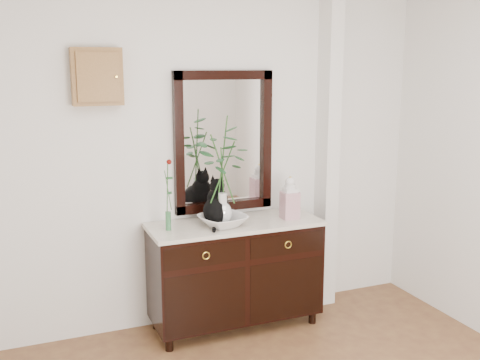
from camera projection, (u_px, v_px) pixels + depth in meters
name	position (u px, v px, depth m)	size (l,w,h in m)	color
wall_back	(211.00, 154.00, 4.38)	(3.60, 0.04, 2.70)	silver
pilaster	(328.00, 148.00, 4.67)	(0.12, 0.20, 2.70)	silver
sideboard	(235.00, 269.00, 4.36)	(1.33, 0.52, 0.82)	black
wall_mirror	(224.00, 142.00, 4.38)	(0.80, 0.06, 1.10)	black
key_cabinet	(97.00, 77.00, 3.90)	(0.35, 0.10, 0.40)	brown
cat	(217.00, 202.00, 4.21)	(0.24, 0.30, 0.35)	black
lotus_bowl	(223.00, 221.00, 4.18)	(0.35, 0.35, 0.08)	silver
vase_branches	(223.00, 170.00, 4.10)	(0.39, 0.39, 0.82)	silver
bud_vase_rose	(168.00, 195.00, 4.03)	(0.06, 0.06, 0.53)	#336D41
ginger_jar	(290.00, 197.00, 4.37)	(0.13, 0.13, 0.34)	white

